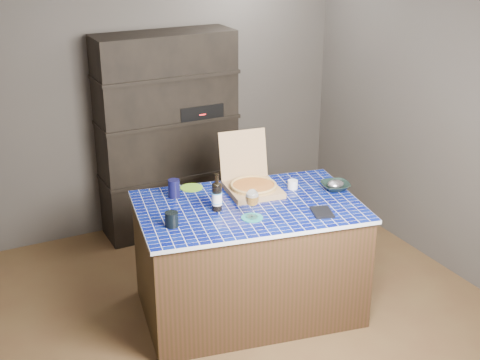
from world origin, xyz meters
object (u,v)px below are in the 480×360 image
pizza_box (252,184)px  dvd_case (322,212)px  mead_bottle (217,196)px  kitchen_island (248,258)px  wine_glass (252,198)px  bowl (335,186)px

pizza_box → dvd_case: 0.60m
pizza_box → mead_bottle: size_ratio=1.81×
kitchen_island → pizza_box: pizza_box is taller
wine_glass → bowl: wine_glass is taller
dvd_case → bowl: size_ratio=0.88×
mead_bottle → kitchen_island: bearing=-5.2°
kitchen_island → mead_bottle: size_ratio=6.29×
kitchen_island → dvd_case: 0.67m
kitchen_island → bowl: (0.70, -0.04, 0.45)m
dvd_case → pizza_box: bearing=132.1°
kitchen_island → bowl: bowl is taller
bowl → wine_glass: bearing=-168.4°
mead_bottle → dvd_case: mead_bottle is taller
pizza_box → mead_bottle: 0.41m
pizza_box → dvd_case: pizza_box is taller
pizza_box → mead_bottle: (-0.37, -0.18, 0.05)m
dvd_case → bowl: bearing=61.4°
mead_bottle → bowl: mead_bottle is taller
pizza_box → wine_glass: pizza_box is taller
mead_bottle → bowl: bearing=-3.8°
dvd_case → bowl: (0.31, 0.30, 0.02)m
kitchen_island → mead_bottle: bearing=-175.0°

